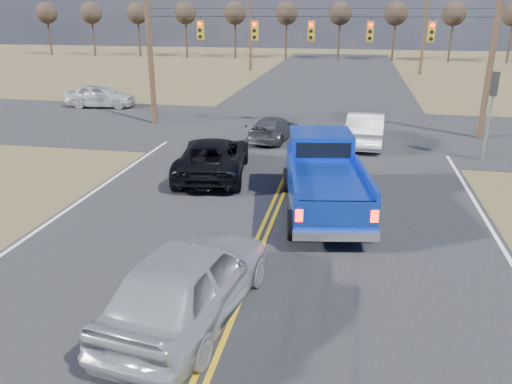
% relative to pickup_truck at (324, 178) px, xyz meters
% --- Properties ---
extents(ground, '(160.00, 160.00, 0.00)m').
position_rel_pickup_truck_xyz_m(ground, '(-1.61, -6.34, -1.15)').
color(ground, brown).
rests_on(ground, ground).
extents(road_main, '(14.00, 120.00, 0.02)m').
position_rel_pickup_truck_xyz_m(road_main, '(-1.61, 3.66, -1.15)').
color(road_main, '#28282B').
rests_on(road_main, ground).
extents(road_cross, '(120.00, 12.00, 0.02)m').
position_rel_pickup_truck_xyz_m(road_cross, '(-1.61, 11.66, -1.15)').
color(road_cross, '#28282B').
rests_on(road_cross, ground).
extents(signal_gantry, '(19.60, 4.83, 10.00)m').
position_rel_pickup_truck_xyz_m(signal_gantry, '(-1.11, 11.44, 3.92)').
color(signal_gantry, '#473323').
rests_on(signal_gantry, ground).
extents(utility_poles, '(19.60, 58.32, 10.00)m').
position_rel_pickup_truck_xyz_m(utility_poles, '(-1.61, 10.66, 4.08)').
color(utility_poles, '#473323').
rests_on(utility_poles, ground).
extents(treeline, '(87.00, 117.80, 7.40)m').
position_rel_pickup_truck_xyz_m(treeline, '(-1.61, 20.62, 4.56)').
color(treeline, '#33261C').
rests_on(treeline, ground).
extents(pickup_truck, '(3.35, 6.60, 2.37)m').
position_rel_pickup_truck_xyz_m(pickup_truck, '(0.00, 0.00, 0.00)').
color(pickup_truck, black).
rests_on(pickup_truck, ground).
extents(silver_suv, '(2.88, 5.57, 1.81)m').
position_rel_pickup_truck_xyz_m(silver_suv, '(-2.41, -6.77, -0.24)').
color(silver_suv, '#A9ABB1').
rests_on(silver_suv, ground).
extents(black_suv, '(3.33, 5.90, 1.55)m').
position_rel_pickup_truck_xyz_m(black_suv, '(-4.61, 2.95, -0.37)').
color(black_suv, black).
rests_on(black_suv, ground).
extents(white_car_queue, '(2.01, 5.06, 1.64)m').
position_rel_pickup_truck_xyz_m(white_car_queue, '(1.46, 9.16, -0.33)').
color(white_car_queue, silver).
rests_on(white_car_queue, ground).
extents(dgrey_car_queue, '(2.40, 4.42, 1.21)m').
position_rel_pickup_truck_xyz_m(dgrey_car_queue, '(-3.15, 9.16, -0.54)').
color(dgrey_car_queue, '#3A3A40').
rests_on(dgrey_car_queue, ground).
extents(cross_car_west, '(2.35, 4.81, 1.58)m').
position_rel_pickup_truck_xyz_m(cross_car_west, '(-16.25, 16.01, -0.36)').
color(cross_car_west, silver).
rests_on(cross_car_west, ground).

